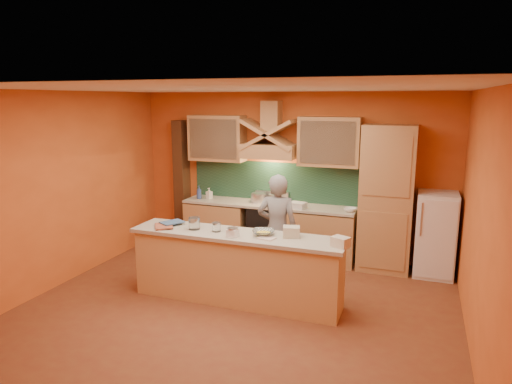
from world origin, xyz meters
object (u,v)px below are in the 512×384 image
(fridge, at_px, (435,234))
(mixing_bowl, at_px, (263,233))
(kitchen_scale, at_px, (233,233))
(stove, at_px, (268,230))
(person, at_px, (277,229))

(fridge, height_order, mixing_bowl, fridge)
(kitchen_scale, distance_m, mixing_bowl, 0.40)
(stove, bearing_deg, person, -65.21)
(person, bearing_deg, kitchen_scale, 65.99)
(fridge, xyz_separation_m, person, (-2.18, -1.13, 0.17))
(stove, bearing_deg, fridge, 0.00)
(stove, height_order, person, person)
(stove, bearing_deg, kitchen_scale, -84.07)
(kitchen_scale, bearing_deg, person, 78.38)
(person, relative_size, kitchen_scale, 12.89)
(fridge, bearing_deg, stove, 180.00)
(person, height_order, mixing_bowl, person)
(fridge, distance_m, kitchen_scale, 3.25)
(kitchen_scale, relative_size, mixing_bowl, 0.44)
(person, height_order, kitchen_scale, person)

